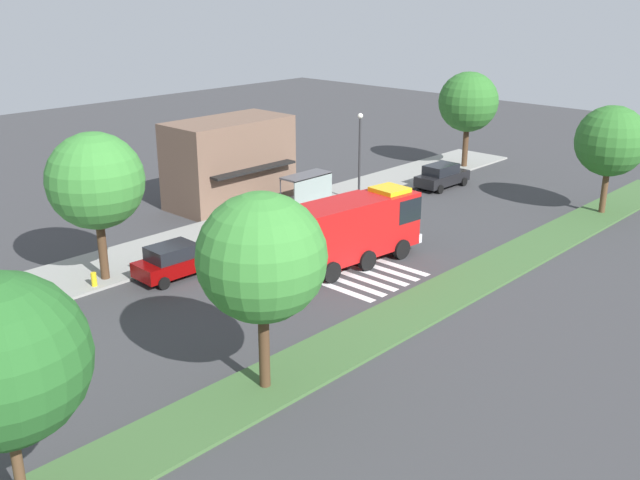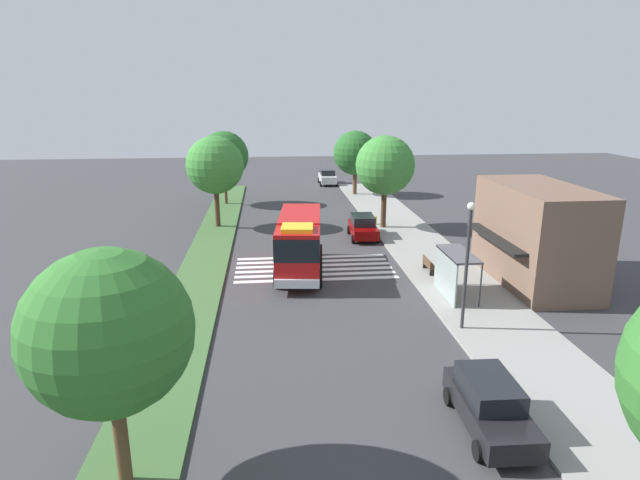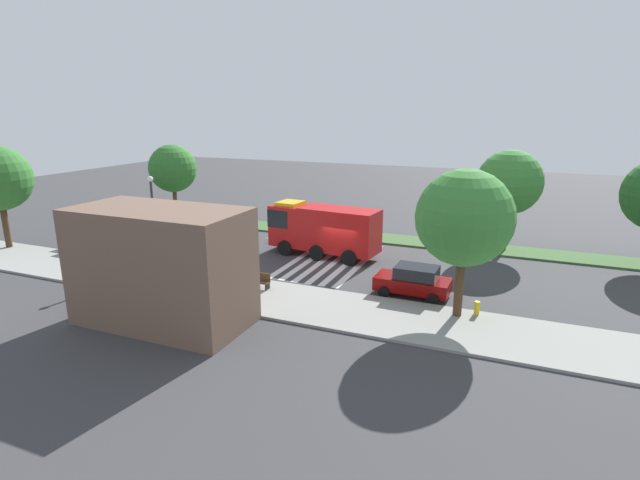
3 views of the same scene
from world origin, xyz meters
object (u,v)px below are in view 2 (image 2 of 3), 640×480
at_px(parked_car_mid, 363,227).
at_px(street_lamp, 467,256).
at_px(parked_car_east, 490,404).
at_px(bus_stop_shelter, 452,266).
at_px(median_tree_far_west, 224,156).
at_px(fire_hydrant, 375,220).
at_px(sidewalk_tree_far_west, 355,153).
at_px(fire_truck, 299,242).
at_px(median_tree_center, 109,332).
at_px(bench_near_shelter, 429,265).
at_px(median_tree_west, 215,165).
at_px(sidewalk_tree_west, 385,166).
at_px(parked_car_west, 327,177).

distance_m(parked_car_mid, street_lamp, 17.11).
relative_size(parked_car_east, bus_stop_shelter, 1.32).
distance_m(median_tree_far_west, fire_hydrant, 17.14).
distance_m(parked_car_east, sidewalk_tree_far_west, 41.85).
distance_m(fire_truck, median_tree_center, 19.04).
bearing_deg(bench_near_shelter, median_tree_far_west, -147.78).
xyz_separation_m(parked_car_east, median_tree_west, (-28.49, -11.49, 4.32)).
height_order(bench_near_shelter, median_tree_far_west, median_tree_far_west).
relative_size(bench_near_shelter, sidewalk_tree_far_west, 0.23).
bearing_deg(fire_hydrant, parked_car_mid, -24.92).
bearing_deg(fire_truck, parked_car_east, 24.31).
height_order(parked_car_east, sidewalk_tree_west, sidewalk_tree_west).
relative_size(fire_truck, median_tree_far_west, 1.18).
bearing_deg(sidewalk_tree_far_west, median_tree_far_west, -74.48).
height_order(median_tree_far_west, fire_hydrant, median_tree_far_west).
height_order(bus_stop_shelter, fire_hydrant, bus_stop_shelter).
xyz_separation_m(parked_car_east, bench_near_shelter, (-15.43, 2.62, -0.31)).
xyz_separation_m(parked_car_east, median_tree_center, (1.66, -11.49, 3.96)).
bearing_deg(fire_truck, median_tree_west, -147.89).
bearing_deg(sidewalk_tree_west, fire_truck, -35.31).
distance_m(parked_car_east, fire_hydrant, 27.87).
bearing_deg(street_lamp, sidewalk_tree_far_west, 179.33).
relative_size(median_tree_west, median_tree_center, 1.06).
relative_size(sidewalk_tree_far_west, median_tree_far_west, 0.95).
distance_m(sidewalk_tree_west, median_tree_far_west, 17.52).
distance_m(sidewalk_tree_far_west, median_tree_far_west, 14.21).
distance_m(parked_car_mid, sidewalk_tree_far_west, 17.99).
relative_size(parked_car_west, bus_stop_shelter, 1.20).
relative_size(median_tree_far_west, median_tree_west, 0.96).
distance_m(parked_car_mid, parked_car_east, 24.16).
bearing_deg(parked_car_west, median_tree_far_west, -45.73).
height_order(fire_truck, bench_near_shelter, fire_truck).
distance_m(street_lamp, fire_hydrant, 20.68).
bearing_deg(median_tree_far_west, median_tree_west, 0.00).
distance_m(fire_truck, median_tree_west, 14.11).
bearing_deg(parked_car_mid, street_lamp, 7.94).
xyz_separation_m(parked_car_east, street_lamp, (-7.39, 1.80, 2.84)).
height_order(parked_car_mid, street_lamp, street_lamp).
xyz_separation_m(parked_car_west, sidewalk_tree_west, (22.08, 2.20, 4.31)).
height_order(fire_truck, fire_hydrant, fire_truck).
bearing_deg(bench_near_shelter, parked_car_mid, -163.31).
xyz_separation_m(parked_car_west, street_lamp, (41.59, 1.80, 2.81)).
relative_size(street_lamp, sidewalk_tree_far_west, 0.89).
relative_size(parked_car_east, sidewalk_tree_west, 0.62).
distance_m(bench_near_shelter, median_tree_center, 22.57).
bearing_deg(street_lamp, parked_car_mid, -173.88).
bearing_deg(street_lamp, median_tree_far_west, -156.41).
height_order(median_tree_center, fire_hydrant, median_tree_center).
height_order(median_tree_far_west, median_tree_center, median_tree_far_west).
bearing_deg(median_tree_west, bench_near_shelter, 47.22).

